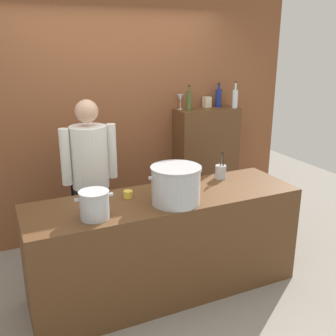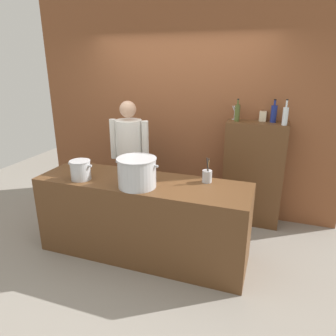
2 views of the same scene
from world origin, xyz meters
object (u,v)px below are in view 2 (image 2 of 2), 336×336
Objects in this scene: butter_jar at (122,172)px; wine_bottle_clear at (285,116)px; spice_tin_cream at (263,116)px; wine_bottle_olive at (237,113)px; stockpot_small at (81,170)px; wine_bottle_cobalt at (274,113)px; utensil_crock at (207,176)px; stockpot_large at (137,172)px; wine_glass_wide at (235,110)px; chef at (130,154)px.

wine_bottle_clear reaches higher than butter_jar.
wine_bottle_olive is at bearing -157.98° from spice_tin_cream.
wine_bottle_cobalt is (1.91, 1.40, 0.50)m from stockpot_small.
butter_jar is at bearing -136.81° from wine_bottle_olive.
wine_bottle_clear is (0.72, 0.88, 0.54)m from utensil_crock.
stockpot_small is 2.42m from wine_bottle_cobalt.
spice_tin_cream reaches higher than stockpot_large.
stockpot_large is at bearing -121.38° from wine_bottle_olive.
wine_glass_wide is at bearing 162.92° from wine_bottle_clear.
utensil_crock is 3.64× the size of butter_jar.
wine_bottle_cobalt is at bearing 9.78° from wine_bottle_olive.
spice_tin_cream is at bearing -162.47° from chef.
chef is 1.49m from wine_glass_wide.
wine_bottle_clear is (2.04, 1.25, 0.51)m from stockpot_small.
stockpot_small is (-0.67, -0.01, -0.05)m from stockpot_large.
chef is 5.89× the size of utensil_crock.
wine_bottle_clear is 0.58m from wine_bottle_olive.
wine_bottle_cobalt is at bearing 131.84° from wine_bottle_clear.
wine_bottle_clear reaches higher than stockpot_small.
wine_bottle_cobalt reaches higher than stockpot_large.
stockpot_large is 1.62× the size of wine_bottle_cobalt.
stockpot_large is at bearing 1.10° from stockpot_small.
stockpot_large is 3.72× the size of spice_tin_cream.
stockpot_small is 1.37m from utensil_crock.
stockpot_small is 2.45m from wine_bottle_clear.
stockpot_large is at bearing -131.72° from wine_bottle_cobalt.
butter_jar is at bearing -140.56° from spice_tin_cream.
wine_bottle_olive reaches higher than stockpot_small.
wine_bottle_cobalt reaches higher than chef.
wine_bottle_clear is at bearing 29.95° from butter_jar.
utensil_crock is at bearing -95.45° from wine_glass_wide.
wine_bottle_clear is at bearing -37.18° from spice_tin_cream.
wine_bottle_olive reaches higher than chef.
wine_bottle_olive is (0.15, 0.95, 0.54)m from utensil_crock.
stockpot_large is at bearing -137.92° from wine_bottle_clear.
chef is 21.44× the size of butter_jar.
butter_jar is 1.64m from wine_bottle_olive.
chef is at bearing -154.04° from wine_glass_wide.
utensil_crock is 1.26m from wine_bottle_clear.
spice_tin_cream is at bearing 39.23° from stockpot_small.
wine_bottle_olive is (0.80, 1.32, 0.46)m from stockpot_large.
butter_jar is at bearing -150.05° from wine_bottle_clear.
spice_tin_cream is at bearing 142.82° from wine_bottle_clear.
butter_jar is at bearing -144.15° from wine_bottle_cobalt.
chef is 0.59m from butter_jar.
butter_jar is at bearing 38.35° from stockpot_small.
wine_bottle_cobalt is 0.49m from wine_glass_wide.
wine_bottle_clear is 1.76× the size of wine_glass_wide.
stockpot_large is 1.91m from wine_bottle_clear.
utensil_crock is at bearing 5.49° from butter_jar.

